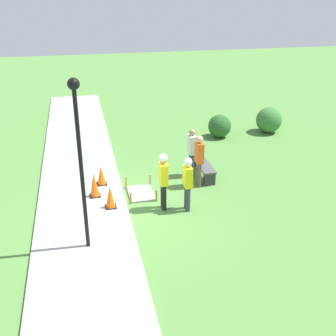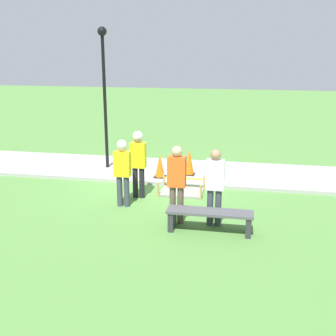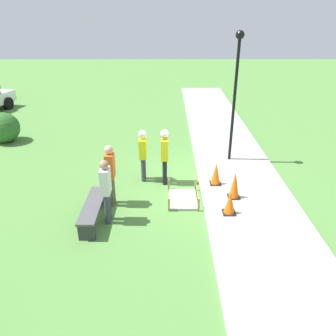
# 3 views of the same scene
# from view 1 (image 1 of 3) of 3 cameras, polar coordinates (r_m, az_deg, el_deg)

# --- Properties ---
(ground_plane) EXTENTS (60.00, 60.00, 0.00)m
(ground_plane) POSITION_cam_1_polar(r_m,az_deg,el_deg) (12.88, -5.46, -5.74)
(ground_plane) COLOR #51843D
(sidewalk) EXTENTS (28.00, 2.69, 0.10)m
(sidewalk) POSITION_cam_1_polar(r_m,az_deg,el_deg) (12.80, -11.48, -6.10)
(sidewalk) COLOR #9E9E99
(sidewalk) RESTS_ON ground_plane
(wet_concrete_patch) EXTENTS (1.20, 0.87, 0.40)m
(wet_concrete_patch) POSITION_cam_1_polar(r_m,az_deg,el_deg) (13.76, -3.70, -3.40)
(wet_concrete_patch) COLOR gray
(wet_concrete_patch) RESTS_ON ground_plane
(traffic_cone_near_patch) EXTENTS (0.34, 0.34, 0.65)m
(traffic_cone_near_patch) POSITION_cam_1_polar(r_m,az_deg,el_deg) (14.23, -9.03, -1.00)
(traffic_cone_near_patch) COLOR black
(traffic_cone_near_patch) RESTS_ON sidewalk
(traffic_cone_far_patch) EXTENTS (0.34, 0.34, 0.81)m
(traffic_cone_far_patch) POSITION_cam_1_polar(r_m,az_deg,el_deg) (13.45, -9.96, -2.25)
(traffic_cone_far_patch) COLOR black
(traffic_cone_far_patch) RESTS_ON sidewalk
(traffic_cone_sidewalk_edge) EXTENTS (0.34, 0.34, 0.71)m
(traffic_cone_sidewalk_edge) POSITION_cam_1_polar(r_m,az_deg,el_deg) (12.75, -7.84, -3.88)
(traffic_cone_sidewalk_edge) COLOR black
(traffic_cone_sidewalk_edge) RESTS_ON sidewalk
(park_bench) EXTENTS (1.85, 0.44, 0.49)m
(park_bench) POSITION_cam_1_polar(r_m,az_deg,el_deg) (14.98, 4.70, 0.25)
(park_bench) COLOR #2D2D33
(park_bench) RESTS_ON ground_plane
(worker_supervisor) EXTENTS (0.40, 0.26, 1.79)m
(worker_supervisor) POSITION_cam_1_polar(r_m,az_deg,el_deg) (12.44, -0.62, -1.17)
(worker_supervisor) COLOR black
(worker_supervisor) RESTS_ON ground_plane
(worker_assistant) EXTENTS (0.40, 0.25, 1.70)m
(worker_assistant) POSITION_cam_1_polar(r_m,az_deg,el_deg) (12.42, 2.68, -1.59)
(worker_assistant) COLOR #383D47
(worker_assistant) RESTS_ON ground_plane
(bystander_in_orange_shirt) EXTENTS (0.40, 0.24, 1.79)m
(bystander_in_orange_shirt) POSITION_cam_1_polar(r_m,az_deg,el_deg) (13.92, 4.24, 1.37)
(bystander_in_orange_shirt) COLOR brown
(bystander_in_orange_shirt) RESTS_ON ground_plane
(bystander_in_gray_shirt) EXTENTS (0.40, 0.23, 1.74)m
(bystander_in_gray_shirt) POSITION_cam_1_polar(r_m,az_deg,el_deg) (14.68, 3.24, 2.50)
(bystander_in_gray_shirt) COLOR #383D47
(bystander_in_gray_shirt) RESTS_ON ground_plane
(lamppost_near) EXTENTS (0.28, 0.28, 4.35)m
(lamppost_near) POSITION_cam_1_polar(r_m,az_deg,el_deg) (9.98, -11.96, 3.18)
(lamppost_near) COLOR black
(lamppost_near) RESTS_ON sidewalk
(shrub_rounded_near) EXTENTS (1.01, 1.01, 1.01)m
(shrub_rounded_near) POSITION_cam_1_polar(r_m,az_deg,el_deg) (18.76, 7.00, 5.65)
(shrub_rounded_near) COLOR #285623
(shrub_rounded_near) RESTS_ON ground_plane
(shrub_rounded_mid) EXTENTS (1.16, 1.16, 1.16)m
(shrub_rounded_mid) POSITION_cam_1_polar(r_m,az_deg,el_deg) (19.75, 13.51, 6.34)
(shrub_rounded_mid) COLOR #387033
(shrub_rounded_mid) RESTS_ON ground_plane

